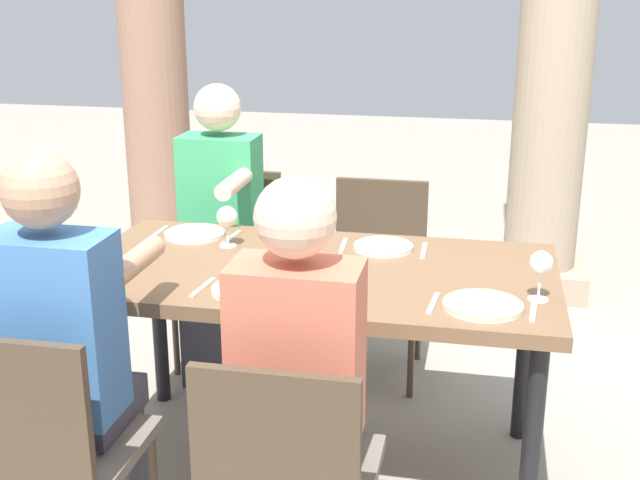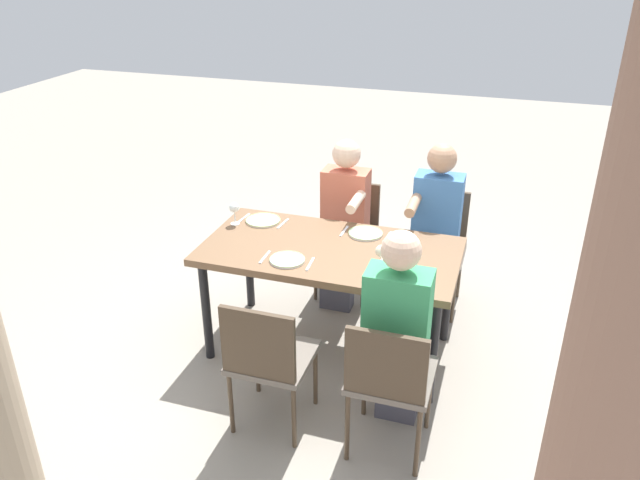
% 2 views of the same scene
% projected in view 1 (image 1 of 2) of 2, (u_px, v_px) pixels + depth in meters
% --- Properties ---
extents(ground_plane, '(16.00, 16.00, 0.00)m').
position_uv_depth(ground_plane, '(316.00, 462.00, 3.10)').
color(ground_plane, gray).
extents(dining_table, '(1.65, 0.86, 0.78)m').
position_uv_depth(dining_table, '(316.00, 288.00, 2.88)').
color(dining_table, brown).
rests_on(dining_table, ground).
extents(chair_west_north, '(0.44, 0.44, 0.88)m').
position_uv_depth(chair_west_north, '(231.00, 250.00, 3.83)').
color(chair_west_north, '#6A6158').
rests_on(chair_west_north, ground).
extents(chair_west_south, '(0.44, 0.44, 0.89)m').
position_uv_depth(chair_west_south, '(45.00, 447.00, 2.26)').
color(chair_west_south, '#6A6158').
rests_on(chair_west_south, ground).
extents(chair_mid_north, '(0.44, 0.44, 0.87)m').
position_uv_depth(chair_mid_north, '(377.00, 265.00, 3.71)').
color(chair_mid_north, '#6A6158').
rests_on(chair_mid_north, ground).
extents(chair_mid_south, '(0.44, 0.44, 0.87)m').
position_uv_depth(chair_mid_south, '(287.00, 474.00, 2.13)').
color(chair_mid_south, '#6A6158').
rests_on(chair_mid_south, ground).
extents(diner_woman_green, '(0.35, 0.49, 1.31)m').
position_uv_depth(diner_woman_green, '(218.00, 225.00, 3.61)').
color(diner_woman_green, '#3F3F4C').
rests_on(diner_woman_green, ground).
extents(diner_man_white, '(0.35, 0.49, 1.28)m').
position_uv_depth(diner_man_white, '(301.00, 382.00, 2.25)').
color(diner_man_white, '#3F3F4C').
rests_on(diner_man_white, ground).
extents(diner_guest_third, '(0.35, 0.49, 1.31)m').
position_uv_depth(diner_guest_third, '(71.00, 356.00, 2.37)').
color(diner_guest_third, '#3F3F4C').
rests_on(diner_guest_third, ground).
extents(stone_column_near, '(0.51, 0.51, 2.73)m').
position_uv_depth(stone_column_near, '(152.00, 47.00, 4.85)').
color(stone_column_near, '#936B56').
rests_on(stone_column_near, ground).
extents(stone_column_centre, '(0.53, 0.53, 3.02)m').
position_uv_depth(stone_column_centre, '(558.00, 27.00, 4.37)').
color(stone_column_centre, tan).
rests_on(stone_column_centre, ground).
extents(plate_0, '(0.24, 0.24, 0.02)m').
position_uv_depth(plate_0, '(195.00, 233.00, 3.20)').
color(plate_0, white).
rests_on(plate_0, dining_table).
extents(wine_glass_0, '(0.08, 0.08, 0.15)m').
position_uv_depth(wine_glass_0, '(227.00, 218.00, 3.05)').
color(wine_glass_0, white).
rests_on(wine_glass_0, dining_table).
extents(fork_0, '(0.02, 0.17, 0.01)m').
position_uv_depth(fork_0, '(158.00, 233.00, 3.23)').
color(fork_0, silver).
rests_on(fork_0, dining_table).
extents(spoon_0, '(0.03, 0.17, 0.01)m').
position_uv_depth(spoon_0, '(232.00, 237.00, 3.18)').
color(spoon_0, silver).
rests_on(spoon_0, dining_table).
extents(plate_1, '(0.23, 0.23, 0.02)m').
position_uv_depth(plate_1, '(247.00, 289.00, 2.64)').
color(plate_1, white).
rests_on(plate_1, dining_table).
extents(fork_1, '(0.03, 0.17, 0.01)m').
position_uv_depth(fork_1, '(203.00, 287.00, 2.67)').
color(fork_1, silver).
rests_on(fork_1, dining_table).
extents(spoon_1, '(0.02, 0.17, 0.01)m').
position_uv_depth(spoon_1, '(293.00, 294.00, 2.61)').
color(spoon_1, silver).
rests_on(spoon_1, dining_table).
extents(plate_2, '(0.22, 0.22, 0.02)m').
position_uv_depth(plate_2, '(383.00, 246.00, 3.05)').
color(plate_2, white).
rests_on(plate_2, dining_table).
extents(fork_2, '(0.03, 0.17, 0.01)m').
position_uv_depth(fork_2, '(343.00, 245.00, 3.08)').
color(fork_2, silver).
rests_on(fork_2, dining_table).
extents(spoon_2, '(0.02, 0.17, 0.01)m').
position_uv_depth(spoon_2, '(424.00, 251.00, 3.02)').
color(spoon_2, silver).
rests_on(spoon_2, dining_table).
extents(plate_3, '(0.25, 0.25, 0.02)m').
position_uv_depth(plate_3, '(483.00, 305.00, 2.51)').
color(plate_3, silver).
rests_on(plate_3, dining_table).
extents(wine_glass_3, '(0.07, 0.07, 0.16)m').
position_uv_depth(wine_glass_3, '(541.00, 264.00, 2.54)').
color(wine_glass_3, white).
rests_on(wine_glass_3, dining_table).
extents(fork_3, '(0.03, 0.17, 0.01)m').
position_uv_depth(fork_3, '(433.00, 303.00, 2.54)').
color(fork_3, silver).
rests_on(fork_3, dining_table).
extents(spoon_3, '(0.03, 0.17, 0.01)m').
position_uv_depth(spoon_3, '(533.00, 311.00, 2.48)').
color(spoon_3, silver).
rests_on(spoon_3, dining_table).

